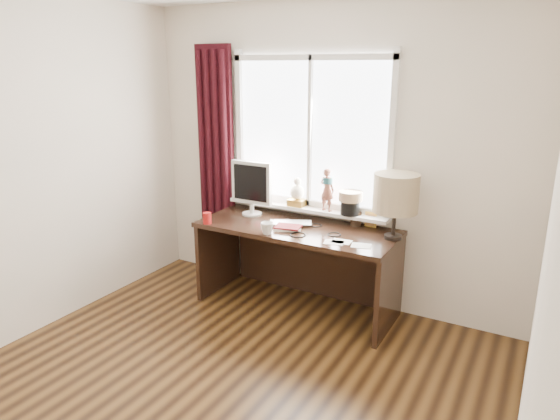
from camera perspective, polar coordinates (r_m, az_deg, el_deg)
The scene contains 16 objects.
floor at distance 3.32m, azimuth -10.66°, elevation -22.54°, with size 3.50×4.00×0.00m, color brown.
wall_back at distance 4.37m, azimuth 5.42°, elevation 6.10°, with size 3.50×2.60×0.00m, color beige.
wall_right at distance 2.08m, azimuth 27.69°, elevation -7.28°, with size 4.00×2.60×0.00m, color beige.
laptop at distance 4.26m, azimuth 1.25°, elevation -1.54°, with size 0.36×0.23×0.03m, color silver.
mug at distance 4.02m, azimuth -1.47°, elevation -2.06°, with size 0.10×0.10×0.10m, color white.
red_cup at distance 4.33m, azimuth -8.32°, elevation -0.92°, with size 0.07×0.07×0.10m, color #9D1310.
window at distance 4.38m, azimuth 3.32°, elevation 6.20°, with size 1.52×0.23×1.40m.
curtain at distance 4.89m, azimuth -7.36°, elevation 4.92°, with size 0.38×0.09×2.25m.
desk at distance 4.38m, azimuth 2.48°, elevation -4.59°, with size 1.70×0.70×0.75m.
monitor at distance 4.49m, azimuth -3.28°, elevation 2.88°, with size 0.40×0.18×0.49m.
notebook_stack at distance 4.14m, azimuth 0.91°, elevation -2.02°, with size 0.26×0.23×0.03m.
brush_holder at distance 4.27m, azimuth 8.68°, elevation -1.01°, with size 0.09×0.09×0.25m.
icon_frame at distance 4.26m, azimuth 10.32°, elevation -1.07°, with size 0.10×0.03×0.13m.
table_lamp at distance 3.93m, azimuth 13.11°, elevation 1.81°, with size 0.35×0.35×0.52m.
loose_papers at distance 3.86m, azimuth 7.49°, elevation -3.78°, with size 0.38×0.18×0.00m.
desk_cables at distance 4.07m, azimuth 3.89°, elevation -2.55°, with size 0.41×0.44×0.01m.
Camera 1 is at (1.73, -1.94, 2.07)m, focal length 32.00 mm.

